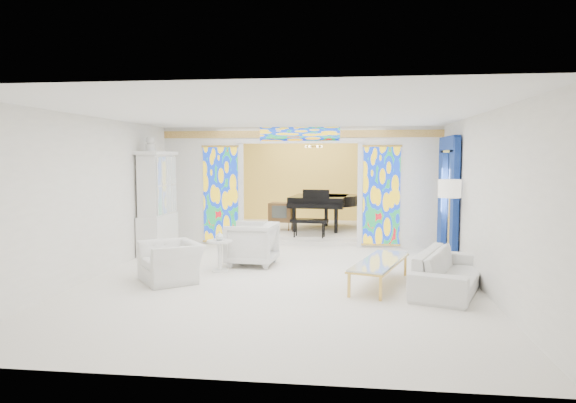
# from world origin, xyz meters

# --- Properties ---
(floor) EXTENTS (12.00, 12.00, 0.00)m
(floor) POSITION_xyz_m (0.00, 0.00, 0.00)
(floor) COLOR white
(floor) RESTS_ON ground
(ceiling) EXTENTS (7.00, 12.00, 0.02)m
(ceiling) POSITION_xyz_m (0.00, 0.00, 3.00)
(ceiling) COLOR white
(ceiling) RESTS_ON wall_back
(wall_back) EXTENTS (7.00, 0.02, 3.00)m
(wall_back) POSITION_xyz_m (0.00, 6.00, 1.50)
(wall_back) COLOR silver
(wall_back) RESTS_ON floor
(wall_front) EXTENTS (7.00, 0.02, 3.00)m
(wall_front) POSITION_xyz_m (0.00, -6.00, 1.50)
(wall_front) COLOR silver
(wall_front) RESTS_ON floor
(wall_left) EXTENTS (0.02, 12.00, 3.00)m
(wall_left) POSITION_xyz_m (-3.50, 0.00, 1.50)
(wall_left) COLOR silver
(wall_left) RESTS_ON floor
(wall_right) EXTENTS (0.02, 12.00, 3.00)m
(wall_right) POSITION_xyz_m (3.50, 0.00, 1.50)
(wall_right) COLOR silver
(wall_right) RESTS_ON floor
(partition_wall) EXTENTS (7.00, 0.22, 3.00)m
(partition_wall) POSITION_xyz_m (0.00, 2.00, 1.65)
(partition_wall) COLOR silver
(partition_wall) RESTS_ON floor
(stained_glass_left) EXTENTS (0.90, 0.04, 2.40)m
(stained_glass_left) POSITION_xyz_m (-2.03, 1.89, 1.30)
(stained_glass_left) COLOR gold
(stained_glass_left) RESTS_ON partition_wall
(stained_glass_right) EXTENTS (0.90, 0.04, 2.40)m
(stained_glass_right) POSITION_xyz_m (2.03, 1.89, 1.30)
(stained_glass_right) COLOR gold
(stained_glass_right) RESTS_ON partition_wall
(stained_glass_transom) EXTENTS (2.00, 0.04, 0.34)m
(stained_glass_transom) POSITION_xyz_m (0.00, 1.89, 2.82)
(stained_glass_transom) COLOR gold
(stained_glass_transom) RESTS_ON partition_wall
(alcove_platform) EXTENTS (6.80, 3.80, 0.18)m
(alcove_platform) POSITION_xyz_m (0.00, 4.10, 0.09)
(alcove_platform) COLOR white
(alcove_platform) RESTS_ON floor
(gold_curtain_back) EXTENTS (6.70, 0.10, 2.90)m
(gold_curtain_back) POSITION_xyz_m (0.00, 5.88, 1.50)
(gold_curtain_back) COLOR #EBBF51
(gold_curtain_back) RESTS_ON wall_back
(chandelier) EXTENTS (0.48, 0.48, 0.30)m
(chandelier) POSITION_xyz_m (0.20, 4.00, 2.55)
(chandelier) COLOR gold
(chandelier) RESTS_ON ceiling
(blue_drapes) EXTENTS (0.14, 1.85, 2.65)m
(blue_drapes) POSITION_xyz_m (3.40, 0.70, 1.58)
(blue_drapes) COLOR navy
(blue_drapes) RESTS_ON wall_right
(china_cabinet) EXTENTS (0.56, 1.46, 2.72)m
(china_cabinet) POSITION_xyz_m (-3.22, 0.60, 1.17)
(china_cabinet) COLOR white
(china_cabinet) RESTS_ON floor
(armchair_left) EXTENTS (1.42, 1.45, 0.71)m
(armchair_left) POSITION_xyz_m (-1.96, -2.06, 0.35)
(armchair_left) COLOR white
(armchair_left) RESTS_ON floor
(armchair_right) EXTENTS (1.06, 1.03, 0.90)m
(armchair_right) POSITION_xyz_m (-0.77, -0.50, 0.45)
(armchair_right) COLOR white
(armchair_right) RESTS_ON floor
(sofa) EXTENTS (1.63, 2.46, 0.67)m
(sofa) POSITION_xyz_m (2.95, -2.10, 0.33)
(sofa) COLOR white
(sofa) RESTS_ON floor
(side_table) EXTENTS (0.63, 0.63, 0.62)m
(side_table) POSITION_xyz_m (-1.28, -1.18, 0.41)
(side_table) COLOR white
(side_table) RESTS_ON floor
(vase) EXTENTS (0.20, 0.20, 0.18)m
(vase) POSITION_xyz_m (-1.28, -1.18, 0.71)
(vase) COLOR white
(vase) RESTS_ON side_table
(coffee_table) EXTENTS (1.20, 2.11, 0.45)m
(coffee_table) POSITION_xyz_m (1.79, -1.93, 0.41)
(coffee_table) COLOR silver
(coffee_table) RESTS_ON floor
(floor_lamp) EXTENTS (0.47, 0.47, 1.81)m
(floor_lamp) POSITION_xyz_m (3.20, -0.56, 1.55)
(floor_lamp) COLOR gold
(floor_lamp) RESTS_ON floor
(grand_piano) EXTENTS (2.04, 2.99, 1.17)m
(grand_piano) POSITION_xyz_m (0.53, 3.89, 0.97)
(grand_piano) COLOR black
(grand_piano) RESTS_ON alcove_platform
(tv_console) EXTENTS (0.73, 0.55, 0.77)m
(tv_console) POSITION_xyz_m (-0.67, 3.43, 0.68)
(tv_console) COLOR brown
(tv_console) RESTS_ON alcove_platform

